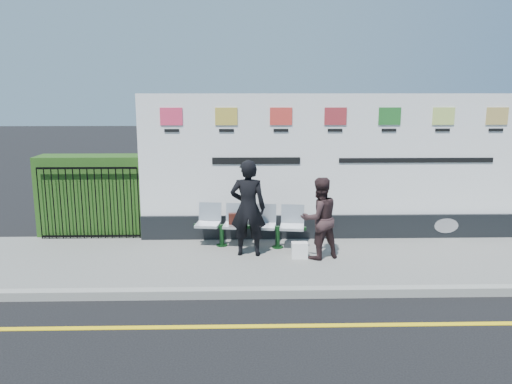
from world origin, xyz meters
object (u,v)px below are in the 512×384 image
(billboard, at_px, (333,177))
(woman_right, at_px, (319,218))
(woman_left, at_px, (248,208))
(bench, at_px, (250,236))

(billboard, bearing_deg, woman_right, -109.32)
(woman_right, bearing_deg, woman_left, -29.96)
(woman_right, bearing_deg, billboard, -130.32)
(bench, distance_m, woman_left, 0.84)
(billboard, height_order, woman_left, billboard)
(bench, bearing_deg, woman_right, -21.09)
(billboard, distance_m, woman_right, 1.52)
(billboard, bearing_deg, bench, -159.78)
(bench, xyz_separation_m, woman_right, (1.27, -0.70, 0.53))
(bench, bearing_deg, woman_left, -86.13)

